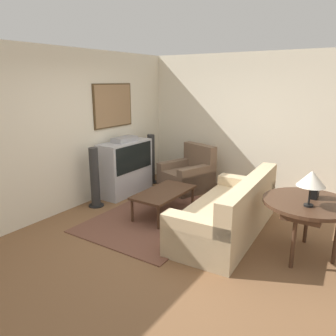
{
  "coord_description": "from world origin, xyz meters",
  "views": [
    {
      "loc": [
        -3.66,
        -2.27,
        2.18
      ],
      "look_at": [
        0.78,
        0.65,
        0.75
      ],
      "focal_mm": 35.0,
      "sensor_mm": 36.0,
      "label": 1
    }
  ],
  "objects_px": {
    "tv": "(126,167)",
    "coffee_table": "(164,193)",
    "couch": "(229,214)",
    "mantel_clock": "(315,190)",
    "speaker_tower_right": "(151,160)",
    "table_lamp": "(312,179)",
    "console_table": "(308,206)",
    "speaker_tower_left": "(95,179)",
    "armchair": "(188,176)"
  },
  "relations": [
    {
      "from": "tv",
      "to": "console_table",
      "type": "xyz_separation_m",
      "value": [
        -0.61,
        -3.47,
        0.14
      ]
    },
    {
      "from": "console_table",
      "to": "table_lamp",
      "type": "xyz_separation_m",
      "value": [
        -0.18,
        -0.03,
        0.4
      ]
    },
    {
      "from": "table_lamp",
      "to": "speaker_tower_right",
      "type": "bearing_deg",
      "value": 64.99
    },
    {
      "from": "speaker_tower_right",
      "to": "mantel_clock",
      "type": "bearing_deg",
      "value": -110.21
    },
    {
      "from": "mantel_clock",
      "to": "tv",
      "type": "bearing_deg",
      "value": 82.72
    },
    {
      "from": "couch",
      "to": "mantel_clock",
      "type": "distance_m",
      "value": 1.21
    },
    {
      "from": "table_lamp",
      "to": "speaker_tower_left",
      "type": "relative_size",
      "value": 0.41
    },
    {
      "from": "mantel_clock",
      "to": "table_lamp",
      "type": "bearing_deg",
      "value": 179.84
    },
    {
      "from": "armchair",
      "to": "speaker_tower_right",
      "type": "bearing_deg",
      "value": -160.29
    },
    {
      "from": "tv",
      "to": "speaker_tower_left",
      "type": "bearing_deg",
      "value": -179.48
    },
    {
      "from": "coffee_table",
      "to": "table_lamp",
      "type": "distance_m",
      "value": 2.38
    },
    {
      "from": "tv",
      "to": "speaker_tower_left",
      "type": "xyz_separation_m",
      "value": [
        -0.84,
        -0.01,
        -0.03
      ]
    },
    {
      "from": "armchair",
      "to": "mantel_clock",
      "type": "xyz_separation_m",
      "value": [
        -1.3,
        -2.58,
        0.55
      ]
    },
    {
      "from": "armchair",
      "to": "speaker_tower_left",
      "type": "distance_m",
      "value": 1.93
    },
    {
      "from": "coffee_table",
      "to": "speaker_tower_left",
      "type": "height_order",
      "value": "speaker_tower_left"
    },
    {
      "from": "table_lamp",
      "to": "coffee_table",
      "type": "bearing_deg",
      "value": 82.59
    },
    {
      "from": "couch",
      "to": "armchair",
      "type": "bearing_deg",
      "value": -136.5
    },
    {
      "from": "tv",
      "to": "coffee_table",
      "type": "relative_size",
      "value": 1.0
    },
    {
      "from": "console_table",
      "to": "speaker_tower_right",
      "type": "relative_size",
      "value": 1.03
    },
    {
      "from": "armchair",
      "to": "speaker_tower_right",
      "type": "relative_size",
      "value": 1.05
    },
    {
      "from": "coffee_table",
      "to": "mantel_clock",
      "type": "distance_m",
      "value": 2.31
    },
    {
      "from": "speaker_tower_left",
      "to": "speaker_tower_right",
      "type": "distance_m",
      "value": 1.68
    },
    {
      "from": "tv",
      "to": "couch",
      "type": "height_order",
      "value": "tv"
    },
    {
      "from": "couch",
      "to": "table_lamp",
      "type": "height_order",
      "value": "table_lamp"
    },
    {
      "from": "console_table",
      "to": "speaker_tower_left",
      "type": "relative_size",
      "value": 1.03
    },
    {
      "from": "mantel_clock",
      "to": "speaker_tower_left",
      "type": "xyz_separation_m",
      "value": [
        -0.39,
        3.49,
        -0.34
      ]
    },
    {
      "from": "couch",
      "to": "speaker_tower_left",
      "type": "height_order",
      "value": "speaker_tower_left"
    },
    {
      "from": "couch",
      "to": "coffee_table",
      "type": "height_order",
      "value": "couch"
    },
    {
      "from": "coffee_table",
      "to": "speaker_tower_left",
      "type": "xyz_separation_m",
      "value": [
        -0.34,
        1.23,
        0.13
      ]
    },
    {
      "from": "table_lamp",
      "to": "speaker_tower_right",
      "type": "distance_m",
      "value": 3.89
    },
    {
      "from": "couch",
      "to": "speaker_tower_left",
      "type": "bearing_deg",
      "value": -86.56
    },
    {
      "from": "speaker_tower_left",
      "to": "speaker_tower_right",
      "type": "height_order",
      "value": "same"
    },
    {
      "from": "coffee_table",
      "to": "console_table",
      "type": "relative_size",
      "value": 1.04
    },
    {
      "from": "coffee_table",
      "to": "mantel_clock",
      "type": "height_order",
      "value": "mantel_clock"
    },
    {
      "from": "speaker_tower_right",
      "to": "armchair",
      "type": "bearing_deg",
      "value": -89.25
    },
    {
      "from": "tv",
      "to": "table_lamp",
      "type": "height_order",
      "value": "table_lamp"
    },
    {
      "from": "coffee_table",
      "to": "speaker_tower_right",
      "type": "xyz_separation_m",
      "value": [
        1.33,
        1.23,
        0.13
      ]
    },
    {
      "from": "console_table",
      "to": "table_lamp",
      "type": "bearing_deg",
      "value": -171.95
    },
    {
      "from": "tv",
      "to": "console_table",
      "type": "relative_size",
      "value": 1.04
    },
    {
      "from": "coffee_table",
      "to": "mantel_clock",
      "type": "xyz_separation_m",
      "value": [
        0.05,
        -2.26,
        0.47
      ]
    },
    {
      "from": "coffee_table",
      "to": "console_table",
      "type": "distance_m",
      "value": 2.25
    },
    {
      "from": "console_table",
      "to": "speaker_tower_right",
      "type": "distance_m",
      "value": 3.76
    },
    {
      "from": "armchair",
      "to": "coffee_table",
      "type": "bearing_deg",
      "value": -57.81
    },
    {
      "from": "armchair",
      "to": "coffee_table",
      "type": "distance_m",
      "value": 1.39
    },
    {
      "from": "speaker_tower_right",
      "to": "table_lamp",
      "type": "bearing_deg",
      "value": -115.01
    },
    {
      "from": "couch",
      "to": "mantel_clock",
      "type": "relative_size",
      "value": 10.85
    },
    {
      "from": "armchair",
      "to": "speaker_tower_left",
      "type": "bearing_deg",
      "value": -99.52
    },
    {
      "from": "tv",
      "to": "speaker_tower_right",
      "type": "bearing_deg",
      "value": -0.52
    },
    {
      "from": "speaker_tower_right",
      "to": "console_table",
      "type": "bearing_deg",
      "value": -112.63
    },
    {
      "from": "mantel_clock",
      "to": "speaker_tower_right",
      "type": "bearing_deg",
      "value": 69.79
    }
  ]
}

